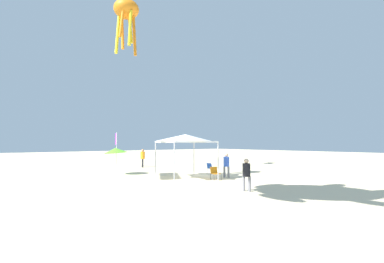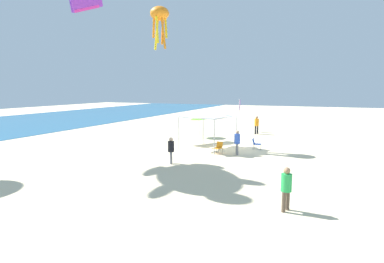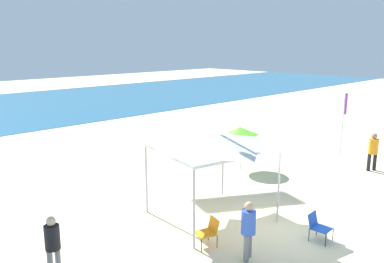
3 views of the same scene
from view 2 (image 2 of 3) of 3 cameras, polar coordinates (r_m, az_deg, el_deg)
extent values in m
cube|color=beige|center=(24.61, 9.51, -3.12)|extent=(120.00, 120.00, 0.10)
cylinder|color=#B7B7BC|center=(21.89, 3.97, -1.05)|extent=(0.07, 0.07, 2.40)
cylinder|color=#B7B7BC|center=(24.75, 7.91, -0.08)|extent=(0.07, 0.07, 2.40)
cylinder|color=#B7B7BC|center=(23.58, -2.37, -0.41)|extent=(0.07, 0.07, 2.40)
cylinder|color=#B7B7BC|center=(26.26, 2.00, 0.43)|extent=(0.07, 0.07, 2.40)
cube|color=silver|center=(23.93, 2.91, 2.73)|extent=(3.94, 3.73, 0.10)
pyramid|color=silver|center=(23.90, 2.92, 3.40)|extent=(3.86, 3.65, 0.46)
cylinder|color=silver|center=(29.63, 1.30, 0.88)|extent=(0.09, 0.18, 2.00)
cone|color=#66D82D|center=(29.59, 1.19, 2.49)|extent=(1.73, 1.74, 0.52)
cylinder|color=black|center=(22.28, 3.58, -3.51)|extent=(0.02, 0.02, 0.40)
cylinder|color=black|center=(21.98, 4.67, -3.68)|extent=(0.02, 0.02, 0.40)
cylinder|color=black|center=(22.69, 4.37, -3.31)|extent=(0.02, 0.02, 0.40)
cylinder|color=black|center=(22.40, 5.45, -3.47)|extent=(0.02, 0.02, 0.40)
cube|color=orange|center=(22.30, 4.52, -2.99)|extent=(0.65, 0.65, 0.03)
cube|color=orange|center=(22.49, 4.96, -2.36)|extent=(0.27, 0.51, 0.41)
cylinder|color=black|center=(24.07, 12.08, -2.82)|extent=(0.02, 0.02, 0.40)
cylinder|color=black|center=(24.58, 12.24, -2.61)|extent=(0.02, 0.02, 0.40)
cylinder|color=black|center=(24.14, 10.86, -2.76)|extent=(0.02, 0.02, 0.40)
cylinder|color=black|center=(24.65, 11.04, -2.55)|extent=(0.02, 0.02, 0.40)
cube|color=blue|center=(24.32, 11.57, -2.22)|extent=(0.55, 0.55, 0.03)
cube|color=blue|center=(24.33, 10.91, -1.70)|extent=(0.50, 0.16, 0.41)
cylinder|color=silver|center=(34.04, 8.41, 2.89)|extent=(0.06, 0.06, 3.42)
cube|color=purple|center=(34.14, 8.52, 4.68)|extent=(0.30, 0.02, 1.10)
cylinder|color=slate|center=(19.58, -3.73, -4.59)|extent=(0.14, 0.14, 0.74)
cylinder|color=slate|center=(19.30, -3.76, -4.77)|extent=(0.14, 0.14, 0.74)
cylinder|color=black|center=(19.31, -3.76, -2.69)|extent=(0.38, 0.38, 0.64)
sphere|color=beige|center=(19.23, -3.78, -1.40)|extent=(0.24, 0.24, 0.24)
cylinder|color=black|center=(32.31, 11.25, 0.25)|extent=(0.16, 0.16, 0.82)
cylinder|color=black|center=(32.55, 11.62, 0.30)|extent=(0.16, 0.16, 0.82)
cylinder|color=orange|center=(32.35, 11.47, 1.61)|extent=(0.43, 0.43, 0.71)
sphere|color=#A87A56|center=(32.30, 11.49, 2.47)|extent=(0.27, 0.27, 0.27)
cylinder|color=slate|center=(22.37, 7.98, -3.05)|extent=(0.15, 0.15, 0.77)
cylinder|color=slate|center=(22.07, 8.08, -3.20)|extent=(0.15, 0.15, 0.77)
cylinder|color=blue|center=(22.10, 8.06, -1.30)|extent=(0.40, 0.40, 0.67)
sphere|color=tan|center=(22.03, 8.09, -0.12)|extent=(0.25, 0.25, 0.25)
cylinder|color=brown|center=(12.77, 16.69, -11.64)|extent=(0.15, 0.15, 0.76)
cylinder|color=brown|center=(12.52, 16.04, -12.01)|extent=(0.15, 0.15, 0.76)
cylinder|color=green|center=(12.43, 16.50, -8.74)|extent=(0.40, 0.40, 0.66)
sphere|color=#A87A56|center=(12.31, 16.58, -6.71)|extent=(0.25, 0.25, 0.25)
ellipsoid|color=orange|center=(26.47, -5.80, 20.23)|extent=(1.47, 1.47, 1.07)
cylinder|color=orange|center=(26.23, -6.85, 17.92)|extent=(0.26, 0.30, 1.57)
cylinder|color=yellow|center=(25.80, -6.24, 17.62)|extent=(0.37, 0.18, 2.00)
cylinder|color=orange|center=(25.80, -5.13, 17.15)|extent=(0.28, 0.39, 2.43)
cylinder|color=yellow|center=(26.29, -4.68, 17.93)|extent=(0.26, 0.30, 1.57)
cylinder|color=orange|center=(26.64, -5.29, 17.31)|extent=(0.37, 0.18, 2.00)
cylinder|color=yellow|center=(26.57, -6.35, 16.85)|extent=(0.28, 0.39, 2.43)
cube|color=purple|center=(33.71, -18.24, 20.90)|extent=(3.81, 1.05, 2.30)
cube|color=#E02D9E|center=(33.60, -18.21, 20.10)|extent=(2.89, 0.65, 1.29)
camera|label=1|loc=(20.85, -42.22, -0.17)|focal=24.40mm
camera|label=3|loc=(13.03, 25.74, 12.60)|focal=37.48mm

